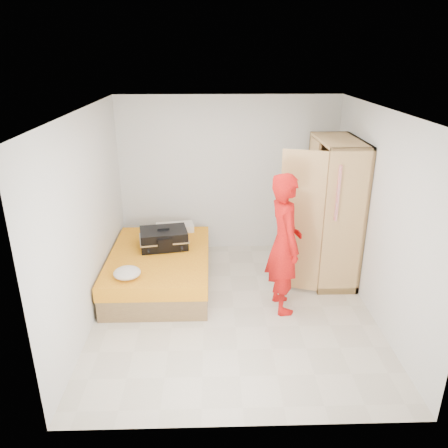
{
  "coord_description": "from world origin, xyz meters",
  "views": [
    {
      "loc": [
        -0.28,
        -5.05,
        3.22
      ],
      "look_at": [
        -0.11,
        0.55,
        1.0
      ],
      "focal_mm": 35.0,
      "sensor_mm": 36.0,
      "label": 1
    }
  ],
  "objects_px": {
    "wardrobe": "(331,215)",
    "person": "(284,244)",
    "suitcase": "(164,238)",
    "bed": "(160,268)",
    "round_cushion": "(127,273)"
  },
  "relations": [
    {
      "from": "wardrobe",
      "to": "person",
      "type": "relative_size",
      "value": 1.13
    },
    {
      "from": "suitcase",
      "to": "wardrobe",
      "type": "bearing_deg",
      "value": -11.49
    },
    {
      "from": "wardrobe",
      "to": "person",
      "type": "xyz_separation_m",
      "value": [
        -0.81,
        -0.85,
        -0.07
      ]
    },
    {
      "from": "bed",
      "to": "person",
      "type": "relative_size",
      "value": 1.08
    },
    {
      "from": "wardrobe",
      "to": "suitcase",
      "type": "bearing_deg",
      "value": 178.84
    },
    {
      "from": "suitcase",
      "to": "round_cushion",
      "type": "height_order",
      "value": "suitcase"
    },
    {
      "from": "wardrobe",
      "to": "person",
      "type": "distance_m",
      "value": 1.18
    },
    {
      "from": "person",
      "to": "round_cushion",
      "type": "xyz_separation_m",
      "value": [
        -2.02,
        -0.04,
        -0.36
      ]
    },
    {
      "from": "person",
      "to": "suitcase",
      "type": "relative_size",
      "value": 2.4
    },
    {
      "from": "bed",
      "to": "wardrobe",
      "type": "relative_size",
      "value": 0.96
    },
    {
      "from": "person",
      "to": "round_cushion",
      "type": "bearing_deg",
      "value": 82.94
    },
    {
      "from": "wardrobe",
      "to": "round_cushion",
      "type": "height_order",
      "value": "wardrobe"
    },
    {
      "from": "round_cushion",
      "to": "person",
      "type": "bearing_deg",
      "value": 1.15
    },
    {
      "from": "suitcase",
      "to": "round_cushion",
      "type": "xyz_separation_m",
      "value": [
        -0.38,
        -0.94,
        -0.07
      ]
    },
    {
      "from": "person",
      "to": "round_cushion",
      "type": "distance_m",
      "value": 2.06
    }
  ]
}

